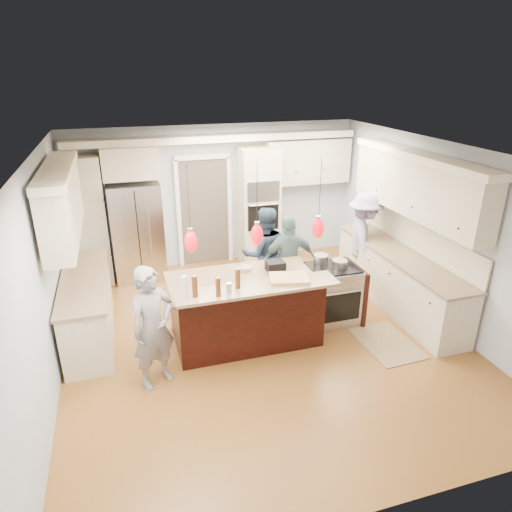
{
  "coord_description": "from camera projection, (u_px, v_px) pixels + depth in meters",
  "views": [
    {
      "loc": [
        -1.76,
        -5.44,
        3.68
      ],
      "look_at": [
        0.0,
        0.35,
        1.15
      ],
      "focal_mm": 32.0,
      "sensor_mm": 36.0,
      "label": 1
    }
  ],
  "objects": [
    {
      "name": "pendant_lights",
      "position": [
        257.0,
        235.0,
        5.48
      ],
      "size": [
        1.75,
        0.15,
        1.03
      ],
      "color": "black",
      "rests_on": "ground"
    },
    {
      "name": "cutting_board",
      "position": [
        289.0,
        278.0,
        5.9
      ],
      "size": [
        0.58,
        0.47,
        0.04
      ],
      "primitive_type": "cube",
      "rotation": [
        0.0,
        0.0,
        -0.23
      ],
      "color": "tan",
      "rests_on": "kitchen_island"
    },
    {
      "name": "kitchen_island",
      "position": [
        245.0,
        308.0,
        6.51
      ],
      "size": [
        2.1,
        1.46,
        1.12
      ],
      "color": "black",
      "rests_on": "ground"
    },
    {
      "name": "room_shell",
      "position": [
        264.0,
        219.0,
        6.0
      ],
      "size": [
        5.54,
        6.04,
        2.72
      ],
      "color": "#B2BCC6",
      "rests_on": "ground"
    },
    {
      "name": "pot_small",
      "position": [
        339.0,
        263.0,
        6.75
      ],
      "size": [
        0.22,
        0.22,
        0.11
      ],
      "primitive_type": "cylinder",
      "color": "#B7B7BC",
      "rests_on": "island_range"
    },
    {
      "name": "beer_bottle_a",
      "position": [
        195.0,
        286.0,
        5.42
      ],
      "size": [
        0.08,
        0.08,
        0.28
      ],
      "primitive_type": "cylinder",
      "rotation": [
        0.0,
        0.0,
        -0.15
      ],
      "color": "#4E280E",
      "rests_on": "kitchen_island"
    },
    {
      "name": "ground_plane",
      "position": [
        263.0,
        337.0,
        6.7
      ],
      "size": [
        6.0,
        6.0,
        0.0
      ],
      "primitive_type": "plane",
      "color": "brown",
      "rests_on": "ground"
    },
    {
      "name": "person_range_side",
      "position": [
        364.0,
        240.0,
        8.04
      ],
      "size": [
        0.92,
        1.23,
        1.69
      ],
      "primitive_type": "imported",
      "rotation": [
        0.0,
        0.0,
        1.28
      ],
      "color": "#8F81AE",
      "rests_on": "ground"
    },
    {
      "name": "right_counter_run",
      "position": [
        405.0,
        245.0,
        7.21
      ],
      "size": [
        0.64,
        3.1,
        2.51
      ],
      "color": "beige",
      "rests_on": "ground"
    },
    {
      "name": "person_far_left",
      "position": [
        264.0,
        254.0,
        7.54
      ],
      "size": [
        0.82,
        0.66,
        1.6
      ],
      "primitive_type": "imported",
      "rotation": [
        0.0,
        0.0,
        3.07
      ],
      "color": "#2A3B53",
      "rests_on": "ground"
    },
    {
      "name": "back_upper_cabinets",
      "position": [
        178.0,
        185.0,
        8.29
      ],
      "size": [
        5.3,
        0.61,
        2.54
      ],
      "color": "beige",
      "rests_on": "ground"
    },
    {
      "name": "beer_bottle_b",
      "position": [
        218.0,
        287.0,
        5.44
      ],
      "size": [
        0.07,
        0.07,
        0.25
      ],
      "primitive_type": "cylinder",
      "rotation": [
        0.0,
        0.0,
        0.13
      ],
      "color": "#4E280E",
      "rests_on": "kitchen_island"
    },
    {
      "name": "floor_rug",
      "position": [
        387.0,
        343.0,
        6.54
      ],
      "size": [
        0.75,
        1.07,
        0.01
      ],
      "primitive_type": "cube",
      "rotation": [
        0.0,
        0.0,
        0.04
      ],
      "color": "#927B4F",
      "rests_on": "ground"
    },
    {
      "name": "water_bottle",
      "position": [
        184.0,
        287.0,
        5.38
      ],
      "size": [
        0.08,
        0.08,
        0.29
      ],
      "primitive_type": "cylinder",
      "rotation": [
        0.0,
        0.0,
        -0.27
      ],
      "color": "silver",
      "rests_on": "kitchen_island"
    },
    {
      "name": "beer_bottle_c",
      "position": [
        238.0,
        278.0,
        5.64
      ],
      "size": [
        0.08,
        0.08,
        0.26
      ],
      "primitive_type": "cylinder",
      "rotation": [
        0.0,
        0.0,
        0.21
      ],
      "color": "#4E280E",
      "rests_on": "kitchen_island"
    },
    {
      "name": "island_range",
      "position": [
        332.0,
        294.0,
        6.96
      ],
      "size": [
        0.82,
        0.71,
        0.92
      ],
      "color": "#B7B7BC",
      "rests_on": "ground"
    },
    {
      "name": "person_far_right",
      "position": [
        289.0,
        261.0,
        7.34
      ],
      "size": [
        0.92,
        0.41,
        1.55
      ],
      "primitive_type": "imported",
      "rotation": [
        0.0,
        0.0,
        3.11
      ],
      "color": "slate",
      "rests_on": "ground"
    },
    {
      "name": "refrigerator",
      "position": [
        138.0,
        232.0,
        8.26
      ],
      "size": [
        0.9,
        0.7,
        1.8
      ],
      "primitive_type": "cube",
      "color": "#B7B7BC",
      "rests_on": "ground"
    },
    {
      "name": "oven_column",
      "position": [
        258.0,
        207.0,
        8.81
      ],
      "size": [
        0.72,
        0.69,
        2.3
      ],
      "color": "beige",
      "rests_on": "ground"
    },
    {
      "name": "person_bar_end",
      "position": [
        153.0,
        328.0,
        5.45
      ],
      "size": [
        0.68,
        0.6,
        1.58
      ],
      "primitive_type": "imported",
      "rotation": [
        0.0,
        0.0,
        0.48
      ],
      "color": "slate",
      "rests_on": "ground"
    },
    {
      "name": "left_cabinets",
      "position": [
        79.0,
        270.0,
        6.34
      ],
      "size": [
        0.64,
        2.3,
        2.51
      ],
      "color": "beige",
      "rests_on": "ground"
    },
    {
      "name": "drink_can",
      "position": [
        229.0,
        287.0,
        5.57
      ],
      "size": [
        0.07,
        0.07,
        0.12
      ],
      "primitive_type": "cylinder",
      "rotation": [
        0.0,
        0.0,
        0.14
      ],
      "color": "#B7B7BC",
      "rests_on": "kitchen_island"
    },
    {
      "name": "pot_large",
      "position": [
        321.0,
        259.0,
        6.89
      ],
      "size": [
        0.22,
        0.22,
        0.13
      ],
      "primitive_type": "cylinder",
      "color": "#B7B7BC",
      "rests_on": "island_range"
    }
  ]
}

